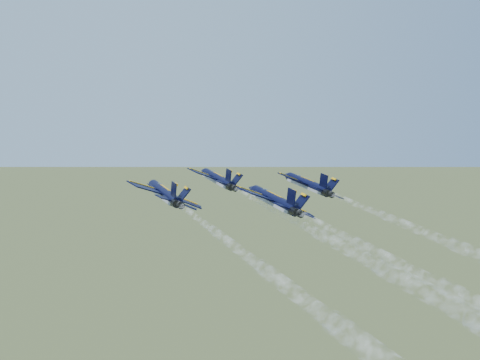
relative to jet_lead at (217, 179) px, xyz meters
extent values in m
cylinder|color=black|center=(0.08, -0.29, 0.03)|extent=(4.44, 11.99, 1.98)
cone|color=black|center=(-1.42, 6.63, 0.03)|extent=(2.43, 2.69, 1.98)
ellipsoid|color=black|center=(-0.38, 2.71, 0.48)|extent=(1.52, 2.32, 1.01)
cube|color=gray|center=(-0.14, -0.34, -0.51)|extent=(3.60, 10.68, 0.88)
cube|color=black|center=(-2.55, -1.59, 1.11)|extent=(5.63, 4.91, 2.12)
cube|color=#F5B20C|center=(-2.84, -0.10, 1.19)|extent=(4.24, 2.64, 2.10)
cube|color=black|center=(2.94, -0.41, -1.21)|extent=(5.12, 3.34, 2.12)
cube|color=#F5B20C|center=(2.65, 1.08, -1.13)|extent=(4.73, 0.79, 2.10)
cube|color=black|center=(-0.43, -6.19, 0.75)|extent=(2.62, 2.42, 1.00)
cube|color=black|center=(2.96, -5.45, -0.68)|extent=(2.41, 1.78, 1.00)
cube|color=black|center=(0.92, -5.26, 1.48)|extent=(0.73, 1.99, 2.33)
cube|color=black|center=(2.29, -4.96, 0.90)|extent=(1.99, 2.26, 1.86)
cylinder|color=black|center=(1.00, -6.52, 0.10)|extent=(1.48, 1.32, 1.28)
cylinder|color=black|center=(1.73, -6.36, -0.21)|extent=(1.48, 1.32, 1.28)
cylinder|color=black|center=(-10.19, -13.82, 0.03)|extent=(4.44, 11.99, 1.98)
cone|color=black|center=(-11.68, -6.89, 0.03)|extent=(2.43, 2.69, 1.98)
ellipsoid|color=black|center=(-10.64, -10.81, 0.48)|extent=(1.52, 2.32, 1.01)
cube|color=gray|center=(-10.40, -13.86, -0.51)|extent=(3.60, 10.68, 0.88)
cube|color=black|center=(-12.81, -15.12, 1.11)|extent=(5.63, 4.91, 2.12)
cube|color=#F5B20C|center=(-13.10, -13.62, 1.19)|extent=(4.24, 2.64, 2.10)
cube|color=black|center=(-7.32, -13.93, -1.21)|extent=(5.12, 3.34, 2.12)
cube|color=#F5B20C|center=(-7.61, -12.44, -1.13)|extent=(4.73, 0.79, 2.10)
cube|color=black|center=(-10.69, -19.71, 0.75)|extent=(2.62, 2.42, 1.00)
cube|color=black|center=(-7.30, -18.98, -0.68)|extent=(2.41, 1.78, 1.00)
cube|color=black|center=(-9.35, -18.78, 1.48)|extent=(0.73, 1.99, 2.33)
cube|color=black|center=(-7.97, -18.48, 0.90)|extent=(1.99, 2.26, 1.86)
cylinder|color=black|center=(-9.26, -20.04, 0.10)|extent=(1.48, 1.32, 1.28)
cylinder|color=black|center=(-8.53, -19.88, -0.21)|extent=(1.48, 1.32, 1.28)
cylinder|color=black|center=(12.88, -9.47, 0.03)|extent=(4.44, 11.99, 1.98)
cone|color=black|center=(11.39, -2.55, 0.03)|extent=(2.43, 2.69, 1.98)
ellipsoid|color=black|center=(12.42, -6.47, 0.48)|extent=(1.52, 2.32, 1.01)
cube|color=gray|center=(12.66, -9.52, -0.51)|extent=(3.60, 10.68, 0.88)
cube|color=black|center=(10.25, -10.77, 1.11)|extent=(5.63, 4.91, 2.12)
cube|color=#F5B20C|center=(9.97, -9.28, 1.19)|extent=(4.24, 2.64, 2.10)
cube|color=black|center=(15.74, -9.59, -1.21)|extent=(5.12, 3.34, 2.12)
cube|color=#F5B20C|center=(15.46, -8.10, -1.13)|extent=(4.73, 0.79, 2.10)
cube|color=black|center=(12.38, -15.37, 0.75)|extent=(2.62, 2.42, 1.00)
cube|color=black|center=(15.77, -14.64, -0.68)|extent=(2.41, 1.78, 1.00)
cube|color=black|center=(13.72, -14.44, 1.48)|extent=(0.73, 1.99, 2.33)
cube|color=black|center=(15.09, -14.14, 0.90)|extent=(1.99, 2.26, 1.86)
cylinder|color=black|center=(13.81, -15.70, 0.10)|extent=(1.48, 1.32, 1.28)
cylinder|color=black|center=(14.53, -15.54, -0.21)|extent=(1.48, 1.32, 1.28)
cylinder|color=black|center=(3.60, -22.96, 0.03)|extent=(4.44, 11.99, 1.98)
cone|color=black|center=(2.11, -16.04, 0.03)|extent=(2.43, 2.69, 1.98)
ellipsoid|color=black|center=(3.14, -19.95, 0.48)|extent=(1.52, 2.32, 1.01)
cube|color=gray|center=(3.38, -23.01, -0.51)|extent=(3.60, 10.68, 0.88)
cube|color=black|center=(0.97, -24.26, 1.11)|extent=(5.63, 4.91, 2.12)
cube|color=#F5B20C|center=(0.69, -22.77, 1.19)|extent=(4.24, 2.64, 2.10)
cube|color=black|center=(6.46, -23.07, -1.21)|extent=(5.12, 3.34, 2.12)
cube|color=#F5B20C|center=(6.17, -21.58, -1.13)|extent=(4.73, 0.79, 2.10)
cube|color=black|center=(3.10, -28.85, 0.75)|extent=(2.62, 2.42, 1.00)
cube|color=black|center=(6.49, -28.12, -0.68)|extent=(2.41, 1.78, 1.00)
cube|color=black|center=(4.44, -27.92, 1.48)|extent=(0.73, 1.99, 2.33)
cube|color=black|center=(5.81, -27.63, 0.90)|extent=(1.99, 2.26, 1.86)
cylinder|color=black|center=(4.53, -29.18, 0.10)|extent=(1.48, 1.32, 1.28)
cylinder|color=black|center=(5.25, -29.03, -0.21)|extent=(1.48, 1.32, 1.28)
cylinder|color=white|center=(2.81, -12.97, 0.03)|extent=(3.91, 13.58, 1.05)
cylinder|color=white|center=(5.53, -25.57, 0.03)|extent=(4.30, 13.66, 1.45)
cylinder|color=white|center=(8.25, -38.18, 0.03)|extent=(4.75, 13.76, 1.91)
cylinder|color=white|center=(10.97, -50.78, 0.03)|extent=(5.28, 13.88, 2.45)
cylinder|color=white|center=(-7.45, -26.49, 0.03)|extent=(3.91, 13.58, 1.05)
cylinder|color=white|center=(-4.73, -39.10, 0.03)|extent=(4.30, 13.66, 1.45)
cylinder|color=white|center=(-2.01, -51.70, 0.03)|extent=(4.75, 13.76, 1.91)
cylinder|color=white|center=(0.71, -64.31, 0.03)|extent=(5.28, 13.88, 2.45)
cylinder|color=white|center=(15.62, -22.15, 0.03)|extent=(3.91, 13.58, 1.05)
cylinder|color=white|center=(18.33, -34.75, 0.03)|extent=(4.30, 13.66, 1.45)
cylinder|color=white|center=(6.33, -35.64, 0.03)|extent=(3.91, 13.58, 1.05)
cylinder|color=white|center=(9.05, -48.24, 0.03)|extent=(4.30, 13.66, 1.45)
camera|label=1|loc=(-17.88, -99.37, 13.37)|focal=45.00mm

